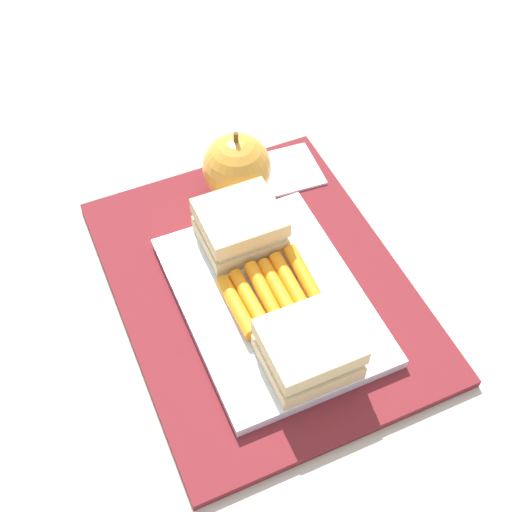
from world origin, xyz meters
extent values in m
plane|color=#B7AD99|center=(0.00, 0.00, 0.00)|extent=(2.40, 2.40, 0.00)
cube|color=maroon|center=(0.00, 0.00, 0.01)|extent=(0.36, 0.28, 0.01)
cube|color=white|center=(-0.03, 0.00, 0.02)|extent=(0.23, 0.17, 0.01)
cube|color=#DBC189|center=(-0.10, 0.00, 0.03)|extent=(0.07, 0.08, 0.02)
cube|color=beige|center=(-0.10, 0.00, 0.04)|extent=(0.07, 0.07, 0.01)
cube|color=#DBC189|center=(-0.10, 0.00, 0.06)|extent=(0.07, 0.08, 0.02)
cube|color=#DBC189|center=(0.05, 0.00, 0.03)|extent=(0.07, 0.08, 0.02)
cube|color=beige|center=(0.05, 0.00, 0.04)|extent=(0.07, 0.07, 0.01)
cube|color=#DBC189|center=(0.05, 0.00, 0.06)|extent=(0.07, 0.08, 0.02)
cylinder|color=orange|center=(-0.02, -0.04, 0.03)|extent=(0.08, 0.01, 0.02)
cylinder|color=orange|center=(-0.02, -0.02, 0.03)|extent=(0.08, 0.01, 0.02)
cylinder|color=orange|center=(-0.03, -0.01, 0.03)|extent=(0.08, 0.01, 0.02)
cylinder|color=orange|center=(-0.03, 0.01, 0.03)|extent=(0.08, 0.01, 0.02)
cylinder|color=orange|center=(-0.03, 0.02, 0.03)|extent=(0.08, 0.01, 0.02)
cylinder|color=orange|center=(-0.03, 0.04, 0.03)|extent=(0.08, 0.01, 0.02)
sphere|color=gold|center=(0.13, -0.03, 0.05)|extent=(0.08, 0.08, 0.08)
cylinder|color=brown|center=(0.13, -0.03, 0.09)|extent=(0.01, 0.00, 0.01)
cube|color=white|center=(0.14, -0.09, 0.01)|extent=(0.08, 0.08, 0.00)
camera|label=1|loc=(-0.36, 0.16, 0.56)|focal=47.21mm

